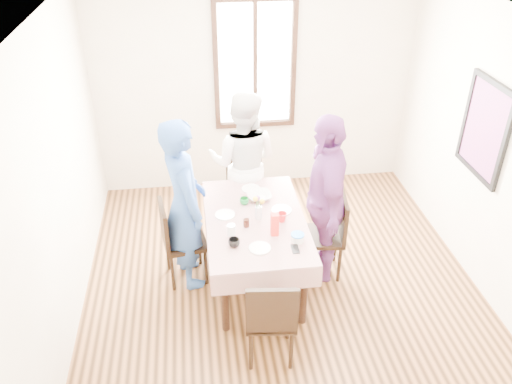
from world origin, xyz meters
TOP-DOWN VIEW (x-y plane):
  - ground at (0.00, 0.00)m, footprint 4.50×4.50m
  - back_wall at (0.00, 2.25)m, footprint 4.00×0.00m
  - right_wall at (2.00, 0.00)m, footprint 0.00×4.50m
  - window_frame at (0.00, 2.23)m, footprint 1.02×0.06m
  - window_pane at (0.00, 2.24)m, footprint 0.90×0.02m
  - art_poster at (1.98, 0.30)m, footprint 0.04×0.76m
  - dining_table at (-0.26, 0.22)m, footprint 0.85×1.45m
  - tablecloth at (-0.26, 0.22)m, footprint 0.97×1.57m
  - chair_left at (-0.96, 0.35)m, footprint 0.48×0.48m
  - chair_right at (0.45, 0.26)m, footprint 0.47×0.47m
  - chair_far at (-0.26, 1.22)m, footprint 0.45×0.45m
  - chair_near at (-0.26, -0.78)m, footprint 0.46×0.46m
  - person_left at (-0.94, 0.35)m, footprint 0.58×0.74m
  - person_far at (-0.26, 1.20)m, footprint 0.98×0.86m
  - person_right at (0.43, 0.26)m, footprint 0.55×1.10m
  - mug_black at (-0.50, -0.20)m, footprint 0.13×0.13m
  - mug_flag at (-0.01, 0.14)m, footprint 0.14×0.14m
  - mug_green at (-0.33, 0.50)m, footprint 0.10×0.10m
  - serving_bowl at (-0.17, 0.58)m, footprint 0.28×0.28m
  - juice_carton at (-0.11, -0.06)m, footprint 0.07×0.07m
  - butter_tub at (0.08, -0.19)m, footprint 0.12×0.12m
  - jam_jar at (-0.36, 0.10)m, footprint 0.06×0.06m
  - drinking_glass at (-0.51, -0.02)m, footprint 0.08×0.08m
  - smartphone at (0.04, -0.31)m, footprint 0.07×0.13m
  - flower_vase at (-0.22, 0.22)m, footprint 0.07×0.07m
  - plate_left at (-0.55, 0.32)m, footprint 0.20×0.20m
  - plate_right at (0.02, 0.33)m, footprint 0.20×0.20m
  - plate_far at (-0.23, 0.78)m, footprint 0.20×0.20m
  - plate_near at (-0.28, -0.26)m, footprint 0.20×0.20m
  - butter_lid at (0.08, -0.19)m, footprint 0.12×0.12m
  - flower_bunch at (-0.22, 0.22)m, footprint 0.09×0.09m

SIDE VIEW (x-z plane):
  - ground at x=0.00m, z-range 0.00..0.00m
  - dining_table at x=-0.26m, z-range 0.00..0.75m
  - chair_left at x=-0.96m, z-range 0.00..0.91m
  - chair_right at x=0.45m, z-range 0.00..0.91m
  - chair_far at x=-0.26m, z-range 0.00..0.91m
  - chair_near at x=-0.26m, z-range 0.00..0.91m
  - tablecloth at x=-0.26m, z-range 0.75..0.76m
  - smartphone at x=0.04m, z-range 0.76..0.77m
  - plate_left at x=-0.55m, z-range 0.76..0.77m
  - plate_right at x=0.02m, z-range 0.76..0.77m
  - plate_far at x=-0.23m, z-range 0.76..0.77m
  - plate_near at x=-0.28m, z-range 0.76..0.77m
  - serving_bowl at x=-0.17m, z-range 0.76..0.82m
  - butter_tub at x=0.08m, z-range 0.76..0.82m
  - mug_green at x=-0.33m, z-range 0.76..0.83m
  - jam_jar at x=-0.36m, z-range 0.76..0.84m
  - mug_black at x=-0.50m, z-range 0.76..0.84m
  - mug_flag at x=-0.01m, z-range 0.76..0.85m
  - drinking_glass at x=-0.51m, z-range 0.76..0.88m
  - flower_vase at x=-0.22m, z-range 0.76..0.89m
  - butter_lid at x=0.08m, z-range 0.82..0.84m
  - person_far at x=-0.26m, z-range 0.00..1.70m
  - juice_carton at x=-0.11m, z-range 0.76..0.99m
  - person_left at x=-0.94m, z-range 0.00..1.80m
  - person_right at x=0.43m, z-range 0.00..1.81m
  - flower_bunch at x=-0.22m, z-range 0.89..0.99m
  - back_wall at x=0.00m, z-range -0.65..3.35m
  - right_wall at x=2.00m, z-range -0.90..3.60m
  - art_poster at x=1.98m, z-range 1.07..2.03m
  - window_frame at x=0.00m, z-range 0.84..2.46m
  - window_pane at x=0.00m, z-range 0.90..2.40m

